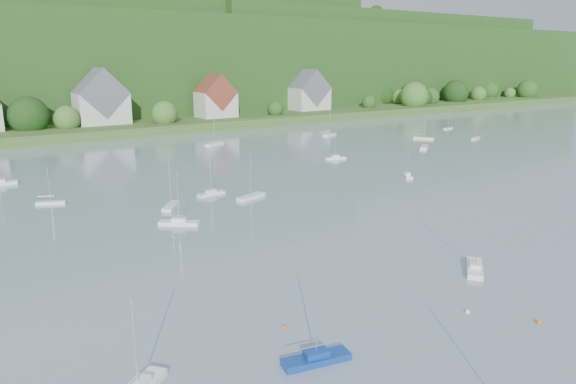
{
  "coord_description": "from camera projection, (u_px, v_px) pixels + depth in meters",
  "views": [
    {
      "loc": [
        -42.4,
        10.43,
        23.52
      ],
      "look_at": [
        1.34,
        75.0,
        4.0
      ],
      "focal_mm": 33.21,
      "sensor_mm": 36.0,
      "label": 1
    }
  ],
  "objects": [
    {
      "name": "forested_ridge",
      "position": [
        36.0,
        60.0,
        230.76
      ],
      "size": [
        620.0,
        181.22,
        69.89
      ],
      "color": "#153F14",
      "rests_on": "ground"
    },
    {
      "name": "near_sailboat_3",
      "position": [
        475.0,
        267.0,
        60.74
      ],
      "size": [
        5.66,
        5.01,
        8.01
      ],
      "rotation": [
        0.0,
        0.0,
        0.68
      ],
      "color": "white",
      "rests_on": "ground"
    },
    {
      "name": "mooring_buoy_3",
      "position": [
        284.0,
        329.0,
        47.81
      ],
      "size": [
        0.41,
        0.41,
        0.41
      ],
      "primitive_type": "sphere",
      "color": "orange",
      "rests_on": "ground"
    },
    {
      "name": "mooring_buoy_0",
      "position": [
        539.0,
        324.0,
        48.71
      ],
      "size": [
        0.48,
        0.48,
        0.48
      ],
      "primitive_type": "sphere",
      "color": "orange",
      "rests_on": "ground"
    },
    {
      "name": "far_shore_strip",
      "position": [
        79.0,
        126.0,
        180.67
      ],
      "size": [
        600.0,
        60.0,
        3.0
      ],
      "primitive_type": "cube",
      "color": "#315520",
      "rests_on": "ground"
    },
    {
      "name": "village_building_4",
      "position": [
        310.0,
        94.0,
        219.64
      ],
      "size": [
        15.0,
        10.4,
        16.5
      ],
      "color": "beige",
      "rests_on": "far_shore_strip"
    },
    {
      "name": "mooring_buoy_1",
      "position": [
        467.0,
        313.0,
        50.72
      ],
      "size": [
        0.43,
        0.43,
        0.43
      ],
      "primitive_type": "sphere",
      "color": "white",
      "rests_on": "ground"
    },
    {
      "name": "village_building_2",
      "position": [
        101.0,
        101.0,
        171.62
      ],
      "size": [
        16.0,
        11.44,
        18.0
      ],
      "color": "beige",
      "rests_on": "far_shore_strip"
    },
    {
      "name": "village_building_3",
      "position": [
        216.0,
        99.0,
        191.98
      ],
      "size": [
        13.0,
        10.4,
        15.5
      ],
      "color": "beige",
      "rests_on": "far_shore_strip"
    },
    {
      "name": "far_sailboat_cluster",
      "position": [
        194.0,
        170.0,
        114.38
      ],
      "size": [
        203.19,
        74.85,
        8.71
      ],
      "color": "white",
      "rests_on": "ground"
    },
    {
      "name": "near_sailboat_1",
      "position": [
        316.0,
        358.0,
        42.34
      ],
      "size": [
        5.83,
        2.68,
        7.59
      ],
      "rotation": [
        0.0,
        0.0,
        -0.2
      ],
      "color": "navy",
      "rests_on": "ground"
    }
  ]
}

